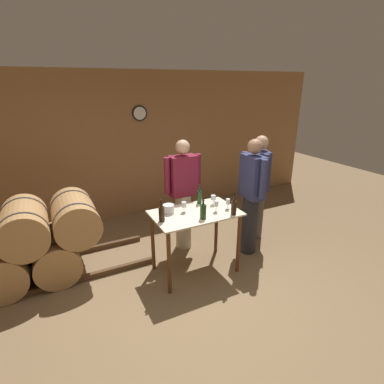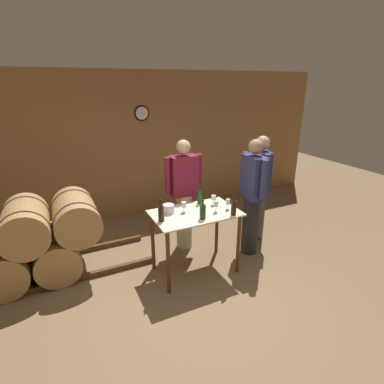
% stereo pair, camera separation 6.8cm
% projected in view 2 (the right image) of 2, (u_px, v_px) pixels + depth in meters
% --- Properties ---
extents(ground_plane, '(14.00, 14.00, 0.00)m').
position_uv_depth(ground_plane, '(205.00, 299.00, 3.65)').
color(ground_plane, brown).
extents(back_wall, '(8.40, 0.08, 2.70)m').
position_uv_depth(back_wall, '(133.00, 146.00, 5.65)').
color(back_wall, '#996B42').
rests_on(back_wall, ground_plane).
extents(barrel_rack, '(3.75, 0.89, 1.08)m').
position_uv_depth(barrel_rack, '(15.00, 245.00, 3.82)').
color(barrel_rack, '#4C331E').
rests_on(barrel_rack, ground_plane).
extents(tasting_table, '(1.13, 0.70, 0.88)m').
position_uv_depth(tasting_table, '(195.00, 224.00, 3.96)').
color(tasting_table, beige).
rests_on(tasting_table, ground_plane).
extents(wine_bottle_far_left, '(0.07, 0.07, 0.28)m').
position_uv_depth(wine_bottle_far_left, '(161.00, 213.00, 3.63)').
color(wine_bottle_far_left, black).
rests_on(wine_bottle_far_left, tasting_table).
extents(wine_bottle_left, '(0.08, 0.08, 0.25)m').
position_uv_depth(wine_bottle_left, '(203.00, 211.00, 3.69)').
color(wine_bottle_left, '#193819').
rests_on(wine_bottle_left, tasting_table).
extents(wine_bottle_center, '(0.07, 0.07, 0.28)m').
position_uv_depth(wine_bottle_center, '(200.00, 196.00, 4.16)').
color(wine_bottle_center, '#193819').
rests_on(wine_bottle_center, tasting_table).
extents(wine_bottle_right, '(0.07, 0.07, 0.28)m').
position_uv_depth(wine_bottle_right, '(234.00, 207.00, 3.80)').
color(wine_bottle_right, black).
rests_on(wine_bottle_right, tasting_table).
extents(wine_glass_near_left, '(0.06, 0.06, 0.14)m').
position_uv_depth(wine_glass_near_left, '(184.00, 205.00, 3.88)').
color(wine_glass_near_left, silver).
rests_on(wine_glass_near_left, tasting_table).
extents(wine_glass_near_center, '(0.06, 0.06, 0.15)m').
position_uv_depth(wine_glass_near_center, '(216.00, 204.00, 3.89)').
color(wine_glass_near_center, silver).
rests_on(wine_glass_near_center, tasting_table).
extents(wine_glass_near_right, '(0.07, 0.07, 0.14)m').
position_uv_depth(wine_glass_near_right, '(214.00, 198.00, 4.11)').
color(wine_glass_near_right, silver).
rests_on(wine_glass_near_right, tasting_table).
extents(wine_glass_far_side, '(0.06, 0.06, 0.14)m').
position_uv_depth(wine_glass_far_side, '(228.00, 202.00, 3.97)').
color(wine_glass_far_side, silver).
rests_on(wine_glass_far_side, tasting_table).
extents(ice_bucket, '(0.15, 0.15, 0.11)m').
position_uv_depth(ice_bucket, '(169.00, 209.00, 3.88)').
color(ice_bucket, silver).
rests_on(ice_bucket, tasting_table).
extents(person_host, '(0.34, 0.56, 1.72)m').
position_uv_depth(person_host, '(259.00, 186.00, 4.80)').
color(person_host, '#4C4742').
rests_on(person_host, ground_plane).
extents(person_visitor_with_scarf, '(0.59, 0.24, 1.72)m').
position_uv_depth(person_visitor_with_scarf, '(184.00, 193.00, 4.50)').
color(person_visitor_with_scarf, '#B7AD93').
rests_on(person_visitor_with_scarf, ground_plane).
extents(person_visitor_bearded, '(0.25, 0.59, 1.75)m').
position_uv_depth(person_visitor_bearded, '(252.00, 196.00, 4.35)').
color(person_visitor_bearded, '#232328').
rests_on(person_visitor_bearded, ground_plane).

